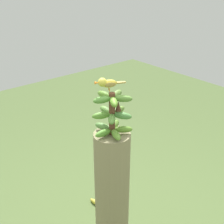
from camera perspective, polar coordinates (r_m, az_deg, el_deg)
banana_tree at (r=2.25m, az=0.00°, el=-16.44°), size 0.24×0.24×1.11m
banana_bunch at (r=1.86m, az=0.02°, el=-0.35°), size 0.26×0.26×0.28m
perched_bird at (r=1.81m, az=-1.01°, el=5.41°), size 0.10×0.18×0.09m
fallen_banana at (r=3.05m, az=-3.16°, el=-16.39°), size 0.13×0.05×0.04m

